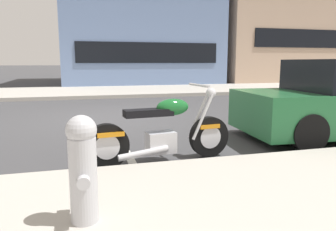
# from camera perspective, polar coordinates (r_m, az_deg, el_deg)

# --- Properties ---
(ground_plane) EXTENTS (260.00, 260.00, 0.00)m
(ground_plane) POSITION_cam_1_polar(r_m,az_deg,el_deg) (8.49, -10.47, -0.33)
(ground_plane) COLOR #3D3D3F
(sidewalk_far_curb) EXTENTS (120.00, 5.00, 0.14)m
(sidewalk_far_curb) POSITION_cam_1_polar(r_m,az_deg,el_deg) (19.80, 24.70, 4.69)
(sidewalk_far_curb) COLOR #ADA89E
(sidewalk_far_curb) RESTS_ON ground
(parking_stall_stripe) EXTENTS (0.12, 2.20, 0.01)m
(parking_stall_stripe) POSITION_cam_1_polar(r_m,az_deg,el_deg) (4.89, -6.72, -7.47)
(parking_stall_stripe) COLOR silver
(parking_stall_stripe) RESTS_ON ground
(parked_motorcycle) EXTENTS (2.15, 0.62, 1.10)m
(parked_motorcycle) POSITION_cam_1_polar(r_m,az_deg,el_deg) (4.59, -0.98, -3.13)
(parked_motorcycle) COLOR black
(parked_motorcycle) RESTS_ON ground
(fire_hydrant) EXTENTS (0.24, 0.36, 0.88)m
(fire_hydrant) POSITION_cam_1_polar(r_m,az_deg,el_deg) (2.68, -14.76, -8.65)
(fire_hydrant) COLOR #B7B7BC
(fire_hydrant) RESTS_ON sidewalk_near_curb
(townhouse_behind_pole) EXTENTS (9.24, 10.78, 8.63)m
(townhouse_behind_pole) POSITION_cam_1_polar(r_m,az_deg,el_deg) (23.29, -6.21, 16.54)
(townhouse_behind_pole) COLOR #6B84B2
(townhouse_behind_pole) RESTS_ON ground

